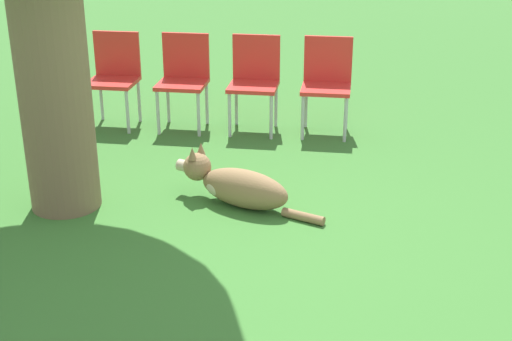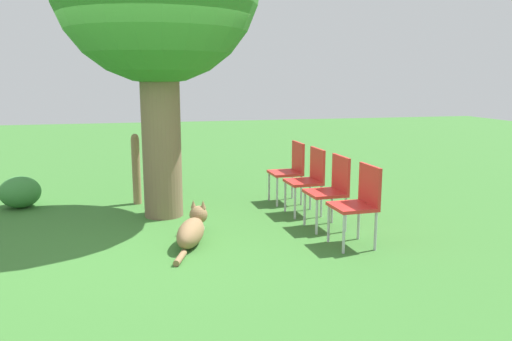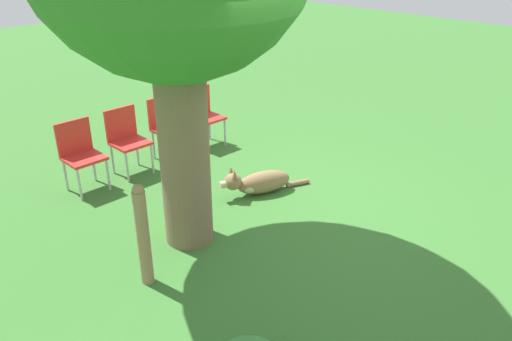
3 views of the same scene
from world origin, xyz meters
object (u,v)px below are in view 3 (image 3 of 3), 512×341
object	(u,v)px
red_chair_3	(80,151)
fence_post	(143,235)
red_chair_2	(127,136)
dog	(258,182)
red_chair_0	(203,112)
red_chair_1	(167,124)

from	to	relation	value
red_chair_3	fence_post	bearing A→B (deg)	-13.21
fence_post	red_chair_3	xyz separation A→B (m)	(2.15, -0.42, -0.00)
fence_post	red_chair_2	xyz separation A→B (m)	(2.20, -1.08, -0.00)
dog	red_chair_2	xyz separation A→B (m)	(1.63, 0.84, 0.35)
dog	fence_post	bearing A→B (deg)	35.74
red_chair_3	red_chair_0	bearing A→B (deg)	91.97
red_chair_0	red_chair_1	bearing A→B (deg)	-88.03
red_chair_2	red_chair_3	xyz separation A→B (m)	(-0.05, 0.66, 0.00)
dog	red_chair_3	distance (m)	2.20
fence_post	red_chair_1	bearing A→B (deg)	-37.72
dog	red_chair_1	xyz separation A→B (m)	(1.67, 0.18, 0.35)
dog	red_chair_0	bearing A→B (deg)	-86.66
red_chair_0	red_chair_1	distance (m)	0.66
red_chair_0	red_chair_3	xyz separation A→B (m)	(-0.15, 1.98, 0.00)
red_chair_1	red_chair_3	xyz separation A→B (m)	(-0.10, 1.32, 0.00)
red_chair_1	red_chair_2	distance (m)	0.66
dog	red_chair_1	world-z (taller)	red_chair_1
red_chair_1	red_chair_2	world-z (taller)	same
red_chair_2	dog	bearing A→B (deg)	25.01
red_chair_1	fence_post	bearing A→B (deg)	-39.94
red_chair_0	red_chair_3	bearing A→B (deg)	-88.03
red_chair_1	red_chair_3	bearing A→B (deg)	-88.03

